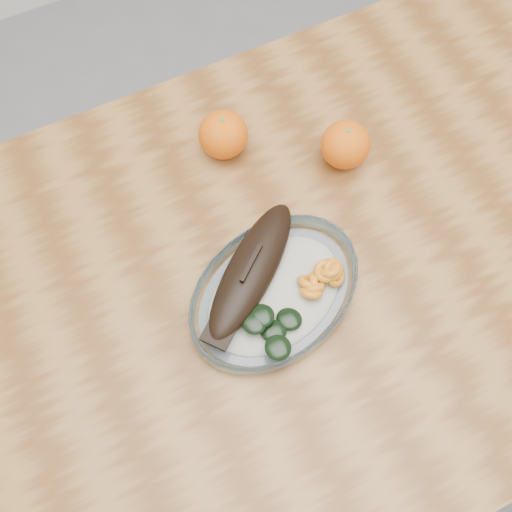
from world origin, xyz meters
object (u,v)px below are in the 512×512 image
at_px(dining_table, 299,290).
at_px(plated_meal, 274,291).
at_px(orange_left, 223,135).
at_px(orange_right, 345,145).

xyz_separation_m(dining_table, plated_meal, (-0.06, -0.02, 0.12)).
relative_size(orange_left, orange_right, 1.01).
bearing_deg(dining_table, orange_right, 44.18).
bearing_deg(dining_table, plated_meal, -159.15).
bearing_deg(dining_table, orange_left, 94.85).
relative_size(dining_table, orange_right, 15.79).
xyz_separation_m(plated_meal, orange_right, (0.20, 0.16, 0.02)).
bearing_deg(orange_right, dining_table, -135.82).
height_order(dining_table, plated_meal, plated_meal).
relative_size(dining_table, plated_meal, 1.97).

